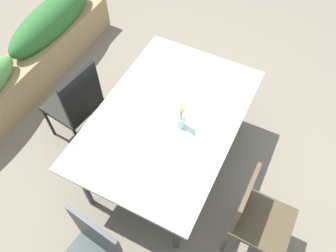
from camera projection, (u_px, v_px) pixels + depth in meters
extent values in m
plane|color=#756B5B|center=(174.00, 158.00, 3.34)|extent=(12.00, 12.00, 0.00)
cube|color=#B2C6C1|center=(168.00, 117.00, 2.72)|extent=(1.65, 1.11, 0.03)
cube|color=#333338|center=(168.00, 119.00, 2.74)|extent=(1.62, 1.09, 0.02)
cylinder|color=#333338|center=(177.00, 232.00, 2.55)|extent=(0.05, 0.05, 0.72)
cylinder|color=#333338|center=(239.00, 105.00, 3.27)|extent=(0.05, 0.05, 0.72)
cylinder|color=#333338|center=(84.00, 185.00, 2.77)|extent=(0.05, 0.05, 0.72)
cylinder|color=#333338|center=(161.00, 76.00, 3.50)|extent=(0.05, 0.05, 0.72)
cube|color=#2D2D33|center=(98.00, 236.00, 2.17)|extent=(0.08, 0.40, 0.51)
cylinder|color=#2D2D33|center=(90.00, 243.00, 2.64)|extent=(0.03, 0.03, 0.45)
cube|color=black|center=(72.00, 104.00, 3.18)|extent=(0.49, 0.49, 0.04)
cube|color=black|center=(82.00, 96.00, 2.90)|extent=(0.42, 0.09, 0.50)
cylinder|color=black|center=(49.00, 122.00, 3.33)|extent=(0.03, 0.03, 0.43)
cylinder|color=black|center=(77.00, 97.00, 3.52)|extent=(0.03, 0.03, 0.43)
cylinder|color=black|center=(78.00, 141.00, 3.20)|extent=(0.03, 0.03, 0.43)
cylinder|color=black|center=(105.00, 114.00, 3.39)|extent=(0.03, 0.03, 0.43)
cube|color=#473A28|center=(263.00, 222.00, 2.50)|extent=(0.43, 0.43, 0.04)
cube|color=#4C3D2D|center=(245.00, 199.00, 2.36)|extent=(0.40, 0.04, 0.43)
cylinder|color=#4C3D2D|center=(286.00, 222.00, 2.73)|extent=(0.03, 0.03, 0.45)
cylinder|color=#4C3D2D|center=(243.00, 202.00, 2.83)|extent=(0.03, 0.03, 0.45)
cylinder|color=#4C3D2D|center=(226.00, 242.00, 2.64)|extent=(0.03, 0.03, 0.45)
cylinder|color=silver|center=(181.00, 122.00, 2.61)|extent=(0.07, 0.07, 0.10)
cylinder|color=#569347|center=(180.00, 116.00, 2.55)|extent=(0.01, 0.01, 0.12)
sphere|color=white|center=(181.00, 111.00, 2.50)|extent=(0.04, 0.04, 0.04)
cylinder|color=#569347|center=(180.00, 117.00, 2.53)|extent=(0.01, 0.01, 0.15)
sphere|color=#EFCC4C|center=(181.00, 111.00, 2.47)|extent=(0.03, 0.03, 0.03)
cylinder|color=#569347|center=(181.00, 116.00, 2.51)|extent=(0.01, 0.01, 0.18)
sphere|color=#EFCC4C|center=(182.00, 109.00, 2.44)|extent=(0.04, 0.04, 0.04)
cylinder|color=#569347|center=(181.00, 113.00, 2.53)|extent=(0.01, 0.01, 0.18)
sphere|color=#EFCC4C|center=(182.00, 106.00, 2.46)|extent=(0.04, 0.04, 0.04)
cube|color=#9E7F56|center=(22.00, 79.00, 3.66)|extent=(2.90, 0.39, 0.43)
ellipsoid|color=#2D662D|center=(51.00, 20.00, 3.72)|extent=(1.30, 0.35, 0.40)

